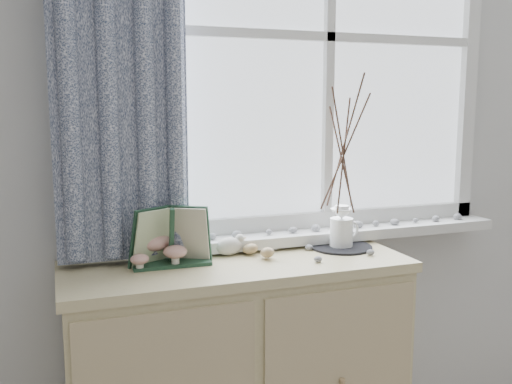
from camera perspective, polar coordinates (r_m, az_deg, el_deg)
sideboard at (r=2.14m, az=-1.75°, el=-17.99°), size 1.20×0.45×0.85m
botanical_book at (r=1.92m, az=-8.35°, el=-4.46°), size 0.30×0.14×0.21m
toadstool_cluster at (r=1.97m, az=-9.88°, el=-5.38°), size 0.19×0.17×0.11m
wooden_eggs at (r=2.05m, az=0.27°, el=-5.88°), size 0.09×0.11×0.06m
songbird_figurine at (r=2.07m, az=-2.70°, el=-5.33°), size 0.15×0.08×0.07m
crocheted_doily at (r=2.20m, az=8.50°, el=-5.44°), size 0.24×0.24×0.01m
twig_pitcher at (r=2.14m, az=8.72°, el=4.34°), size 0.31×0.31×0.66m
sideboard_pebbles at (r=2.12m, az=6.65°, el=-5.83°), size 0.33×0.23×0.02m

